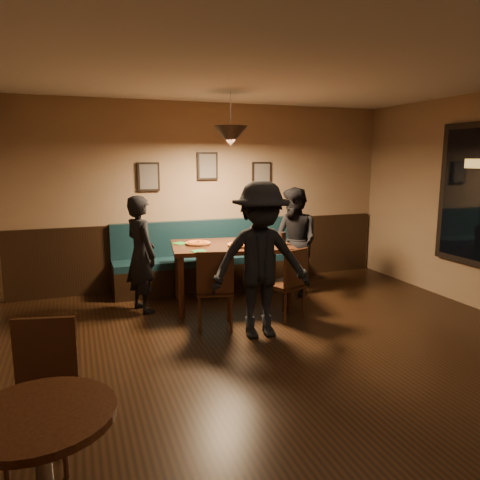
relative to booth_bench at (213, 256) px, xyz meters
The scene contains 24 objects.
floor 3.24m from the booth_bench, 90.00° to the right, with size 7.00×7.00×0.00m, color black.
ceiling 3.94m from the booth_bench, 90.00° to the right, with size 7.00×7.00×0.00m, color silver.
wall_back 0.95m from the booth_bench, 90.00° to the left, with size 6.00×6.00×0.00m, color #8C704F.
wainscot 0.27m from the booth_bench, 90.00° to the left, with size 5.88×0.06×1.00m, color black.
booth_bench is the anchor object (origin of this frame).
picture_left 1.52m from the booth_bench, 163.30° to the left, with size 0.32×0.04×0.42m, color black.
picture_center 1.38m from the booth_bench, 90.00° to the left, with size 0.32×0.04×0.42m, color black.
picture_right 1.52m from the booth_bench, 16.70° to the left, with size 0.32×0.04×0.42m, color black.
pendant_lamp 1.95m from the booth_bench, 90.55° to the right, with size 0.44×0.44×0.25m, color black.
dining_table 0.87m from the booth_bench, 90.55° to the right, with size 1.56×1.00×0.84m, color black.
chair_near_left 1.67m from the booth_bench, 106.20° to the right, with size 0.42×0.42×0.95m, color #301D0D, non-canonical shape.
chair_near_right 1.68m from the booth_bench, 74.99° to the right, with size 0.40×0.40×0.90m, color black, non-canonical shape.
diner_left 1.41m from the booth_bench, 148.29° to the right, with size 0.55×0.36×1.51m, color black.
diner_right 1.27m from the booth_bench, 35.42° to the right, with size 0.76×0.59×1.56m, color black.
diner_front 2.08m from the booth_bench, 91.84° to the right, with size 1.12×0.64×1.73m, color black.
pizza_a 0.94m from the booth_bench, 120.02° to the right, with size 0.33×0.33×0.04m, color #BF8723.
pizza_b 1.11m from the booth_bench, 86.49° to the right, with size 0.35×0.35×0.04m, color orange.
pizza_c 0.91m from the booth_bench, 55.07° to the right, with size 0.38×0.38×0.04m, color orange.
soda_glass 1.37m from the booth_bench, 61.40° to the right, with size 0.08×0.08×0.17m, color black.
tabasco_bottle 1.14m from the booth_bench, 57.86° to the right, with size 0.03×0.03×0.12m, color #A50509.
napkin_a 0.94m from the booth_bench, 137.10° to the right, with size 0.17×0.17×0.01m, color #207822.
napkin_b 1.35m from the booth_bench, 114.37° to the right, with size 0.16×0.16×0.01m, color #217C34.
cutlery_set 1.27m from the booth_bench, 90.67° to the right, with size 0.02×0.21×0.00m, color silver.
cafe_chair_far 4.21m from the booth_bench, 121.94° to the right, with size 0.41×0.41×0.93m, color black, non-canonical shape.
Camera 1 is at (-1.94, -3.34, 1.97)m, focal length 34.11 mm.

